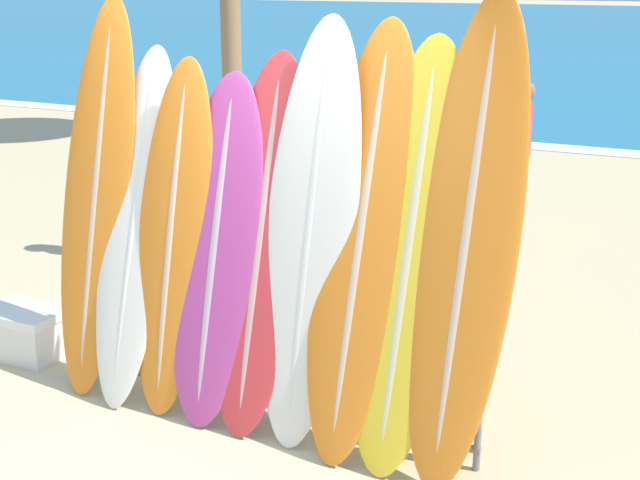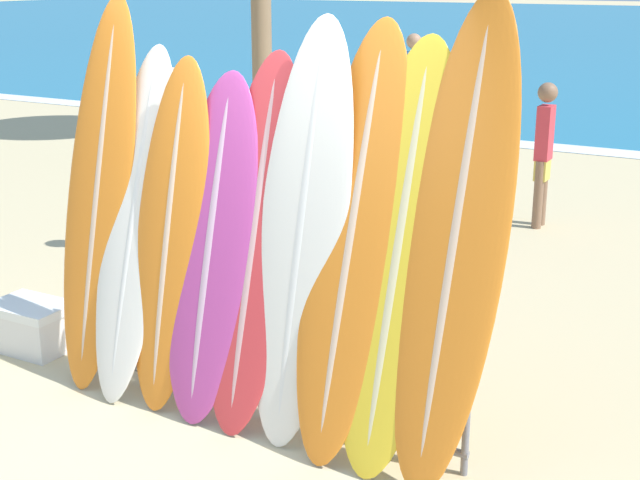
# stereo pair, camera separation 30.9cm
# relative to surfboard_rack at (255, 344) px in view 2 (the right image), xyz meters

# --- Properties ---
(ground_plane) EXTENTS (160.00, 160.00, 0.00)m
(ground_plane) POSITION_rel_surfboard_rack_xyz_m (-0.28, -0.61, -0.48)
(ground_plane) COLOR #CCB789
(surfboard_rack) EXTENTS (2.68, 0.04, 0.89)m
(surfboard_rack) POSITION_rel_surfboard_rack_xyz_m (0.00, 0.00, 0.00)
(surfboard_rack) COLOR slate
(surfboard_rack) RESTS_ON ground_plane
(surfboard_slot_0) EXTENTS (0.51, 0.66, 2.46)m
(surfboard_slot_0) POSITION_rel_surfboard_rack_xyz_m (-1.19, 0.06, 0.75)
(surfboard_slot_0) COLOR orange
(surfboard_slot_0) RESTS_ON ground_plane
(surfboard_slot_1) EXTENTS (0.49, 0.73, 2.17)m
(surfboard_slot_1) POSITION_rel_surfboard_rack_xyz_m (-0.89, 0.03, 0.60)
(surfboard_slot_1) COLOR silver
(surfboard_slot_1) RESTS_ON ground_plane
(surfboard_slot_2) EXTENTS (0.51, 0.59, 2.12)m
(surfboard_slot_2) POSITION_rel_surfboard_rack_xyz_m (-0.59, 0.00, 0.58)
(surfboard_slot_2) COLOR orange
(surfboard_slot_2) RESTS_ON ground_plane
(surfboard_slot_3) EXTENTS (0.58, 0.63, 2.05)m
(surfboard_slot_3) POSITION_rel_surfboard_rack_xyz_m (-0.29, 0.00, 0.54)
(surfboard_slot_3) COLOR #B23D8E
(surfboard_slot_3) RESTS_ON ground_plane
(surfboard_slot_4) EXTENTS (0.55, 0.67, 2.17)m
(surfboard_slot_4) POSITION_rel_surfboard_rack_xyz_m (-0.01, 0.03, 0.60)
(surfboard_slot_4) COLOR red
(surfboard_slot_4) RESTS_ON ground_plane
(surfboard_slot_5) EXTENTS (0.56, 0.66, 2.37)m
(surfboard_slot_5) POSITION_rel_surfboard_rack_xyz_m (0.30, 0.05, 0.70)
(surfboard_slot_5) COLOR silver
(surfboard_slot_5) RESTS_ON ground_plane
(surfboard_slot_6) EXTENTS (0.55, 0.86, 2.36)m
(surfboard_slot_6) POSITION_rel_surfboard_rack_xyz_m (0.60, 0.07, 0.70)
(surfboard_slot_6) COLOR orange
(surfboard_slot_6) RESTS_ON ground_plane
(surfboard_slot_7) EXTENTS (0.58, 0.81, 2.28)m
(surfboard_slot_7) POSITION_rel_surfboard_rack_xyz_m (0.88, 0.06, 0.66)
(surfboard_slot_7) COLOR yellow
(surfboard_slot_7) RESTS_ON ground_plane
(surfboard_slot_8) EXTENTS (0.55, 0.90, 2.52)m
(surfboard_slot_8) POSITION_rel_surfboard_rack_xyz_m (1.18, 0.09, 0.78)
(surfboard_slot_8) COLOR orange
(surfboard_slot_8) RESTS_ON ground_plane
(person_near_water) EXTENTS (0.26, 0.21, 1.57)m
(person_near_water) POSITION_rel_surfboard_rack_xyz_m (-0.11, 3.39, 0.37)
(person_near_water) COLOR #846047
(person_near_water) RESTS_ON ground_plane
(person_mid_beach) EXTENTS (0.29, 0.28, 1.70)m
(person_mid_beach) POSITION_rel_surfboard_rack_xyz_m (-2.59, 8.41, 0.44)
(person_mid_beach) COLOR #A87A5B
(person_mid_beach) RESTS_ON ground_plane
(person_far_left) EXTENTS (0.20, 0.25, 1.51)m
(person_far_left) POSITION_rel_surfboard_rack_xyz_m (0.34, 4.98, 0.34)
(person_far_left) COLOR #846047
(person_far_left) RESTS_ON ground_plane
(person_far_right) EXTENTS (0.29, 0.24, 1.78)m
(person_far_right) POSITION_rel_surfboard_rack_xyz_m (-2.28, 2.25, 0.49)
(person_far_right) COLOR beige
(person_far_right) RESTS_ON ground_plane
(cooler_box) EXTENTS (0.56, 0.39, 0.35)m
(cooler_box) POSITION_rel_surfboard_rack_xyz_m (-1.95, 0.10, -0.31)
(cooler_box) COLOR silver
(cooler_box) RESTS_ON ground_plane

